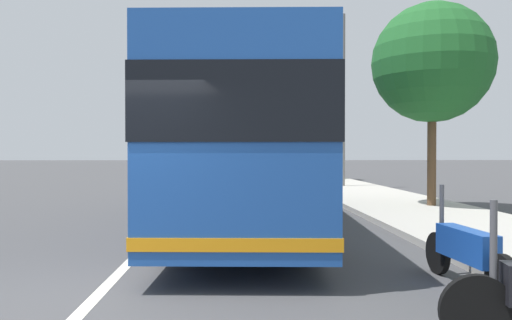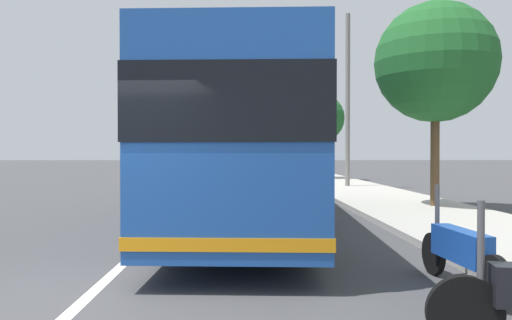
{
  "view_description": "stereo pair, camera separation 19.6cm",
  "coord_description": "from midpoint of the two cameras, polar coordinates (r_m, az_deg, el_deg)",
  "views": [
    {
      "loc": [
        -5.6,
        -1.6,
        1.66
      ],
      "look_at": [
        5.3,
        -2.07,
        1.51
      ],
      "focal_mm": 34.53,
      "sensor_mm": 36.0,
      "label": 1
    },
    {
      "loc": [
        -5.61,
        -1.8,
        1.66
      ],
      "look_at": [
        5.3,
        -2.07,
        1.51
      ],
      "focal_mm": 34.53,
      "sensor_mm": 36.0,
      "label": 2
    }
  ],
  "objects": [
    {
      "name": "ground_plane",
      "position": [
        6.09,
        -19.25,
        -15.06
      ],
      "size": [
        220.0,
        220.0,
        0.0
      ],
      "primitive_type": "plane",
      "color": "#424244"
    },
    {
      "name": "sidewalk_curb",
      "position": [
        16.45,
        15.16,
        -4.77
      ],
      "size": [
        110.0,
        3.6,
        0.14
      ],
      "primitive_type": "cube",
      "color": "#B2ADA3",
      "rests_on": "ground"
    },
    {
      "name": "lane_divider_line",
      "position": [
        15.79,
        -8.67,
        -5.23
      ],
      "size": [
        110.0,
        0.16,
        0.01
      ],
      "primitive_type": "cube",
      "color": "silver",
      "rests_on": "ground"
    },
    {
      "name": "coach_bus",
      "position": [
        11.54,
        -1.24,
        1.87
      ],
      "size": [
        11.96,
        3.2,
        3.33
      ],
      "rotation": [
        0.0,
        0.0,
        -0.06
      ],
      "color": "#1E4C9E",
      "rests_on": "ground"
    },
    {
      "name": "motorcycle_far_end",
      "position": [
        6.62,
        22.35,
        -9.72
      ],
      "size": [
        2.04,
        0.31,
        1.24
      ],
      "rotation": [
        0.0,
        0.0,
        0.07
      ],
      "color": "black",
      "rests_on": "ground"
    },
    {
      "name": "car_far_distant",
      "position": [
        44.04,
        -1.44,
        -0.37
      ],
      "size": [
        4.09,
        1.92,
        1.61
      ],
      "rotation": [
        0.0,
        0.0,
        -0.02
      ],
      "color": "silver",
      "rests_on": "ground"
    },
    {
      "name": "car_ahead_same_lane",
      "position": [
        51.8,
        -1.58,
        -0.2
      ],
      "size": [
        4.58,
        1.91,
        1.61
      ],
      "rotation": [
        0.0,
        0.0,
        -0.02
      ],
      "color": "gray",
      "rests_on": "ground"
    },
    {
      "name": "car_side_street",
      "position": [
        44.65,
        -7.72,
        -0.42
      ],
      "size": [
        4.81,
        2.18,
        1.49
      ],
      "rotation": [
        0.0,
        0.0,
        3.22
      ],
      "color": "red",
      "rests_on": "ground"
    },
    {
      "name": "car_oncoming",
      "position": [
        58.83,
        -6.62,
        -0.13
      ],
      "size": [
        4.32,
        1.89,
        1.47
      ],
      "rotation": [
        0.0,
        0.0,
        3.16
      ],
      "color": "black",
      "rests_on": "ground"
    },
    {
      "name": "roadside_tree_mid_block",
      "position": [
        15.37,
        19.39,
        10.53
      ],
      "size": [
        3.46,
        3.46,
        6.01
      ],
      "color": "brown",
      "rests_on": "ground"
    },
    {
      "name": "roadside_tree_far_block",
      "position": [
        30.17,
        6.61,
        4.79
      ],
      "size": [
        2.93,
        2.93,
        5.25
      ],
      "color": "brown",
      "rests_on": "ground"
    },
    {
      "name": "utility_pole",
      "position": [
        23.32,
        9.78,
        6.68
      ],
      "size": [
        0.21,
        0.21,
        8.11
      ],
      "primitive_type": "cylinder",
      "color": "slate",
      "rests_on": "ground"
    }
  ]
}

